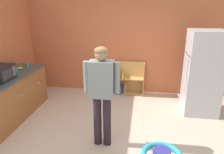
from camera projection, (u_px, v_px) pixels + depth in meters
name	position (u px, v px, depth m)	size (l,w,h in m)	color
ground_plane	(114.00, 141.00, 3.65)	(12.00, 12.00, 0.00)	beige
back_wall	(127.00, 42.00, 5.40)	(5.20, 0.06, 2.70)	#C2643C
kitchen_counter	(7.00, 100.00, 4.18)	(0.65, 2.25, 0.90)	brown
refrigerator	(203.00, 73.00, 4.41)	(0.73, 0.68, 1.78)	#B7BABF
bookshelf	(126.00, 80.00, 5.54)	(0.80, 0.28, 0.85)	tan
standing_person	(102.00, 89.00, 3.28)	(0.57, 0.22, 1.67)	black
microwave	(0.00, 73.00, 3.92)	(0.37, 0.48, 0.28)	black
banana_bunch	(21.00, 68.00, 4.64)	(0.15, 0.16, 0.04)	yellow
green_cup	(28.00, 65.00, 4.78)	(0.08, 0.08, 0.10)	#35934F
teal_cup	(16.00, 70.00, 4.44)	(0.08, 0.08, 0.10)	teal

